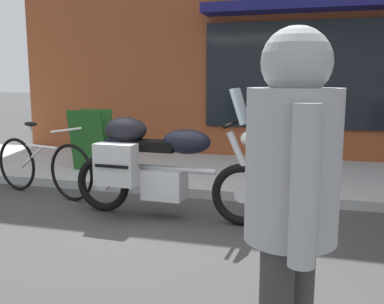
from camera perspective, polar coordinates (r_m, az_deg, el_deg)
name	(u,v)px	position (r m, az deg, el deg)	size (l,w,h in m)	color
ground_plane	(141,229)	(4.50, -6.69, -9.86)	(80.00, 80.00, 0.00)	#3B3B3B
touring_motorcycle	(156,163)	(4.68, -4.64, -1.41)	(2.25, 0.63, 1.40)	black
parked_bicycle	(42,166)	(5.95, -18.88, -1.71)	(1.69, 0.60, 0.95)	black
pedestrian_walking	(292,185)	(1.83, 12.90, -4.22)	(0.46, 0.55, 1.69)	#353535
sandwich_board_sign	(91,140)	(6.80, -13.05, 1.55)	(0.55, 0.41, 0.91)	#1E511E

